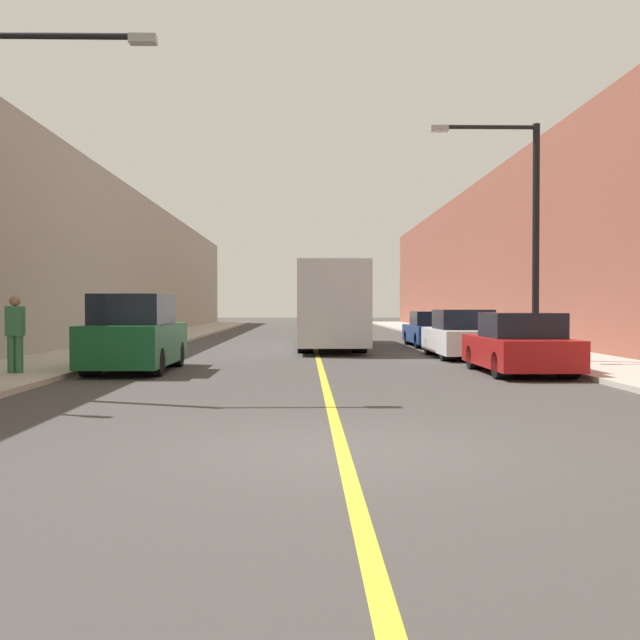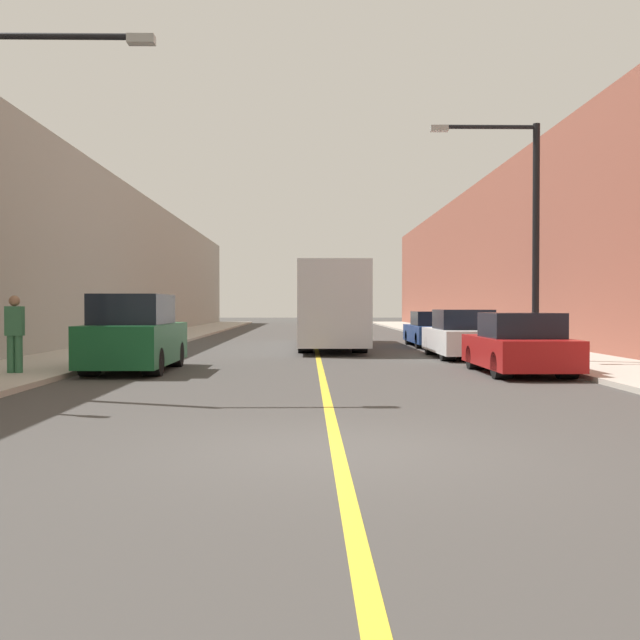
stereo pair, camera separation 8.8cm
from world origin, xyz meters
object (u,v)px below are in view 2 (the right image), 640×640
object	(u,v)px
car_right_mid	(462,336)
parked_suv_left	(135,336)
street_lamp_left	(9,179)
car_right_near	(519,346)
bus	(329,305)
car_right_far	(433,331)
pedestrian	(15,333)
street_lamp_right	(524,221)

from	to	relation	value
car_right_mid	parked_suv_left	bearing A→B (deg)	-152.67
parked_suv_left	street_lamp_left	distance (m)	6.10
car_right_near	bus	bearing A→B (deg)	109.60
bus	street_lamp_left	distance (m)	17.61
street_lamp_left	car_right_mid	bearing A→B (deg)	43.73
car_right_far	pedestrian	distance (m)	17.78
bus	street_lamp_left	world-z (taller)	street_lamp_left
car_right_near	pedestrian	distance (m)	11.92
car_right_near	pedestrian	world-z (taller)	pedestrian
bus	street_lamp_right	distance (m)	10.62
bus	pedestrian	size ratio (longest dim) A/B	6.77
bus	street_lamp_left	bearing A→B (deg)	-111.39
car_right_far	street_lamp_left	xyz separation A→B (m)	(-10.62, -16.65, 3.33)
car_right_near	street_lamp_right	distance (m)	4.69
bus	pedestrian	bearing A→B (deg)	-120.66
car_right_mid	street_lamp_left	distance (m)	14.79
bus	car_right_mid	size ratio (longest dim) A/B	2.59
car_right_mid	pedestrian	distance (m)	13.38
parked_suv_left	car_right_far	distance (m)	14.93
bus	car_right_near	bearing A→B (deg)	-70.40
car_right_far	parked_suv_left	bearing A→B (deg)	-129.64
pedestrian	car_right_mid	bearing A→B (deg)	29.32
bus	car_right_far	size ratio (longest dim) A/B	2.53
car_right_mid	pedestrian	bearing A→B (deg)	-150.68
bus	car_right_near	world-z (taller)	bus
street_lamp_left	car_right_far	bearing A→B (deg)	57.45
car_right_near	pedestrian	bearing A→B (deg)	-175.88
car_right_far	car_right_near	bearing A→B (deg)	-89.92
parked_suv_left	pedestrian	distance (m)	2.92
street_lamp_right	pedestrian	xyz separation A→B (m)	(-12.90, -3.94, -3.02)
bus	pedestrian	world-z (taller)	bus
parked_suv_left	car_right_near	distance (m)	9.59
car_right_far	street_lamp_left	world-z (taller)	street_lamp_left
bus	car_right_mid	xyz separation A→B (m)	(4.05, -6.29, -1.02)
pedestrian	bus	bearing A→B (deg)	59.34
parked_suv_left	car_right_mid	xyz separation A→B (m)	(9.32, 4.82, -0.20)
car_right_far	street_lamp_left	distance (m)	20.03
car_right_near	street_lamp_left	bearing A→B (deg)	-158.14
street_lamp_right	car_right_mid	bearing A→B (deg)	115.37
car_right_mid	street_lamp_right	bearing A→B (deg)	-64.63
street_lamp_left	pedestrian	size ratio (longest dim) A/B	3.69
car_right_mid	car_right_far	size ratio (longest dim) A/B	0.98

